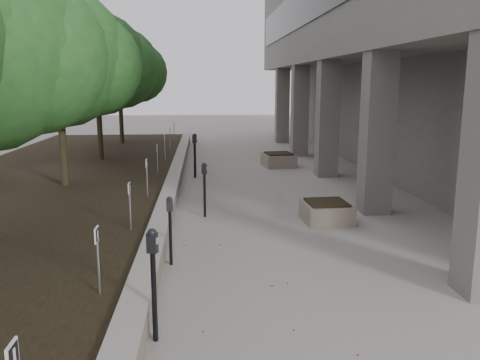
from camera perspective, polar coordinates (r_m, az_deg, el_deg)
name	(u,v)px	position (r m, az deg, el deg)	size (l,w,h in m)	color
ground	(274,333)	(6.87, 3.98, -17.12)	(90.00, 90.00, 0.00)	gray
retaining_wall	(174,182)	(15.31, -7.60, -0.24)	(0.39, 26.00, 0.50)	gray
planting_bed	(52,186)	(15.97, -20.88, -0.60)	(7.00, 26.00, 0.40)	black
crabapple_tree_3	(59,87)	(14.52, -20.12, 9.97)	(4.60, 4.00, 5.44)	#225922
crabapple_tree_4	(97,86)	(19.38, -16.10, 10.35)	(4.60, 4.00, 5.44)	#225922
crabapple_tree_5	(120,85)	(24.30, -13.69, 10.54)	(4.60, 4.00, 5.44)	#225922
parking_sign_2	(98,261)	(7.06, -16.02, -8.96)	(0.04, 0.22, 0.96)	black
parking_sign_3	(130,207)	(9.89, -12.55, -3.01)	(0.04, 0.22, 0.96)	black
parking_sign_4	(147,178)	(12.79, -10.66, 0.27)	(0.04, 0.22, 0.96)	black
parking_sign_5	(158,160)	(15.73, -9.47, 2.33)	(0.04, 0.22, 0.96)	black
parking_sign_6	(165,147)	(18.69, -8.66, 3.74)	(0.04, 0.22, 0.96)	black
parking_sign_7	(170,138)	(21.67, -8.06, 4.76)	(0.04, 0.22, 0.96)	black
parking_sign_8	(174,132)	(24.64, -7.61, 5.54)	(0.04, 0.22, 0.96)	black
parking_meter_1	(154,286)	(6.44, -9.89, -11.90)	(0.15, 0.11, 1.50)	black
parking_meter_2	(170,231)	(9.01, -8.03, -5.83)	(0.13, 0.09, 1.27)	black
parking_meter_3	(205,190)	(12.10, -4.10, -1.15)	(0.13, 0.10, 1.36)	black
parking_meter_4	(195,154)	(17.63, -5.19, 2.95)	(0.15, 0.11, 1.49)	black
parking_meter_5	(195,156)	(17.12, -5.25, 2.79)	(0.15, 0.11, 1.54)	black
planter_front	(326,212)	(11.92, 9.93, -3.60)	(1.08, 1.08, 0.50)	gray
planter_back	(279,160)	(19.54, 4.47, 2.36)	(1.17, 1.17, 0.55)	gray
berry_scatter	(240,225)	(11.48, -0.06, -5.24)	(3.30, 14.10, 0.02)	maroon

